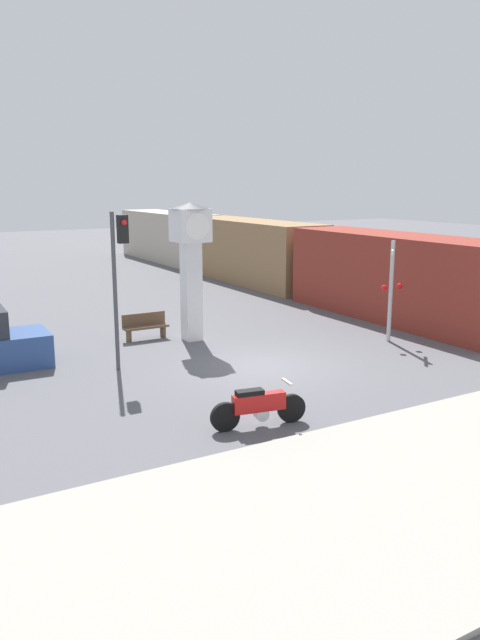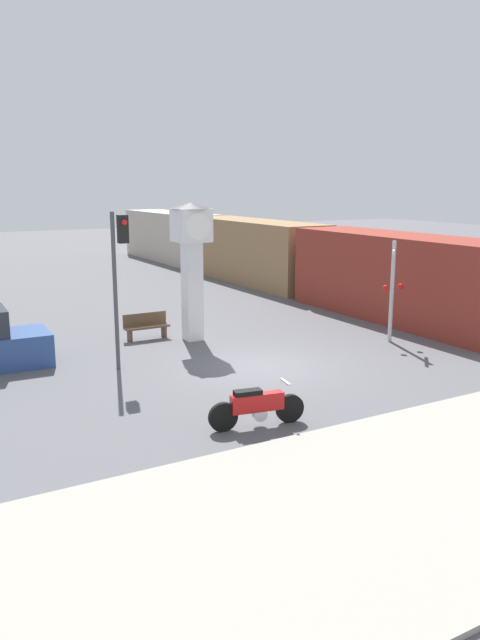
{
  "view_description": "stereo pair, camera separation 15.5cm",
  "coord_description": "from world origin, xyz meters",
  "px_view_note": "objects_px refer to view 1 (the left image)",
  "views": [
    {
      "loc": [
        -9.56,
        -15.25,
        5.36
      ],
      "look_at": [
        -0.67,
        0.18,
        1.46
      ],
      "focal_mm": 35.0,
      "sensor_mm": 36.0,
      "label": 1
    },
    {
      "loc": [
        -9.42,
        -15.32,
        5.36
      ],
      "look_at": [
        -0.67,
        0.18,
        1.46
      ],
      "focal_mm": 35.0,
      "sensor_mm": 36.0,
      "label": 2
    }
  ],
  "objects_px": {
    "motorcycle": "(259,406)",
    "traffic_light": "(119,263)",
    "clock_tower": "(191,250)",
    "freight_train": "(251,251)",
    "bench": "(145,325)",
    "railroad_crossing_signal": "(391,287)"
  },
  "relations": [
    {
      "from": "motorcycle",
      "to": "traffic_light",
      "type": "distance_m",
      "value": 6.54
    },
    {
      "from": "motorcycle",
      "to": "clock_tower",
      "type": "height_order",
      "value": "clock_tower"
    },
    {
      "from": "freight_train",
      "to": "bench",
      "type": "bearing_deg",
      "value": -136.54
    },
    {
      "from": "traffic_light",
      "to": "railroad_crossing_signal",
      "type": "relative_size",
      "value": 1.32
    },
    {
      "from": "clock_tower",
      "to": "railroad_crossing_signal",
      "type": "distance_m",
      "value": 6.97
    },
    {
      "from": "freight_train",
      "to": "motorcycle",
      "type": "bearing_deg",
      "value": -120.52
    },
    {
      "from": "motorcycle",
      "to": "freight_train",
      "type": "xyz_separation_m",
      "value": [
        10.9,
        18.49,
        1.22
      ]
    },
    {
      "from": "clock_tower",
      "to": "freight_train",
      "type": "xyz_separation_m",
      "value": [
        8.71,
        10.48,
        -1.46
      ]
    },
    {
      "from": "traffic_light",
      "to": "freight_train",
      "type": "bearing_deg",
      "value": 46.42
    },
    {
      "from": "freight_train",
      "to": "bench",
      "type": "xyz_separation_m",
      "value": [
        -10.09,
        -9.56,
        -1.21
      ]
    },
    {
      "from": "railroad_crossing_signal",
      "to": "freight_train",
      "type": "bearing_deg",
      "value": 78.51
    },
    {
      "from": "bench",
      "to": "clock_tower",
      "type": "bearing_deg",
      "value": -33.55
    },
    {
      "from": "clock_tower",
      "to": "railroad_crossing_signal",
      "type": "xyz_separation_m",
      "value": [
        5.85,
        -3.59,
        -1.25
      ]
    },
    {
      "from": "clock_tower",
      "to": "freight_train",
      "type": "height_order",
      "value": "clock_tower"
    },
    {
      "from": "motorcycle",
      "to": "bench",
      "type": "distance_m",
      "value": 8.96
    },
    {
      "from": "motorcycle",
      "to": "clock_tower",
      "type": "relative_size",
      "value": 0.48
    },
    {
      "from": "traffic_light",
      "to": "bench",
      "type": "bearing_deg",
      "value": 57.88
    },
    {
      "from": "clock_tower",
      "to": "bench",
      "type": "xyz_separation_m",
      "value": [
        -1.38,
        0.92,
        -2.67
      ]
    },
    {
      "from": "freight_train",
      "to": "traffic_light",
      "type": "height_order",
      "value": "traffic_light"
    },
    {
      "from": "motorcycle",
      "to": "railroad_crossing_signal",
      "type": "distance_m",
      "value": 9.28
    },
    {
      "from": "motorcycle",
      "to": "traffic_light",
      "type": "height_order",
      "value": "traffic_light"
    },
    {
      "from": "clock_tower",
      "to": "bench",
      "type": "height_order",
      "value": "clock_tower"
    }
  ]
}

